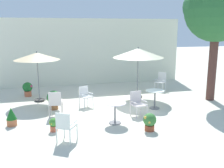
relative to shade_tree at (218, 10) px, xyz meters
The scene contains 17 objects.
ground_plane 6.13m from the shade_tree, behind, with size 60.00×60.00×0.00m, color beige.
villa_facade 7.01m from the shade_tree, 134.60° to the left, with size 10.71×0.30×3.70m, color silver.
shade_tree is the anchor object (origin of this frame).
patio_umbrella_0 3.81m from the shade_tree, 159.67° to the left, with size 2.31×2.31×2.35m.
patio_umbrella_1 7.97m from the shade_tree, 167.70° to the left, with size 1.95×1.95×2.22m.
cafe_table_0 6.34m from the shade_tree, 159.66° to the right, with size 0.76×0.76×0.73m.
cafe_table_1 4.60m from the shade_tree, 168.04° to the right, with size 0.75×0.75×0.75m.
patio_chair_0 8.13m from the shade_tree, 156.34° to the right, with size 0.65×0.66×0.90m.
patio_chair_1 7.74m from the shade_tree, behind, with size 0.55×0.52×0.94m.
patio_chair_2 4.31m from the shade_tree, 122.75° to the left, with size 0.66×0.66×0.93m.
patio_chair_3 5.39m from the shade_tree, 162.80° to the right, with size 0.58×0.59×0.89m.
patio_chair_4 6.66m from the shade_tree, behind, with size 0.59×0.57×0.83m.
potted_plant_0 6.14m from the shade_tree, 146.10° to the right, with size 0.42×0.42×0.57m.
potted_plant_1 9.22m from the shade_tree, 161.85° to the left, with size 0.47×0.46×0.68m.
potted_plant_2 9.22m from the shade_tree, behind, with size 0.34×0.34×0.62m.
potted_plant_3 7.80m from the shade_tree, behind, with size 0.53×0.54×0.76m.
potted_plant_4 8.24m from the shade_tree, 163.68° to the right, with size 0.28×0.28×0.43m.
Camera 1 is at (-2.52, -9.87, 3.21)m, focal length 42.05 mm.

